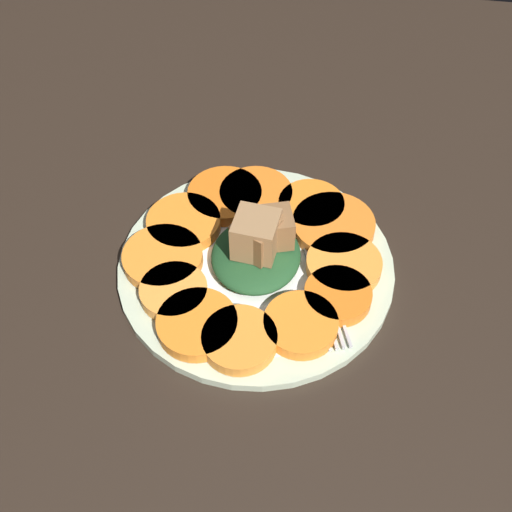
# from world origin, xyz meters

# --- Properties ---
(table_slab) EXTENTS (1.20, 1.20, 0.02)m
(table_slab) POSITION_xyz_m (0.00, 0.00, 0.01)
(table_slab) COLOR black
(table_slab) RESTS_ON ground
(plate) EXTENTS (0.29, 0.29, 0.01)m
(plate) POSITION_xyz_m (0.00, 0.00, 0.03)
(plate) COLOR beige
(plate) RESTS_ON table_slab
(carrot_slice_0) EXTENTS (0.07, 0.07, 0.01)m
(carrot_slice_0) POSITION_xyz_m (0.08, -0.05, 0.04)
(carrot_slice_0) COLOR orange
(carrot_slice_0) RESTS_ON plate
(carrot_slice_1) EXTENTS (0.08, 0.08, 0.01)m
(carrot_slice_1) POSITION_xyz_m (0.09, 0.01, 0.04)
(carrot_slice_1) COLOR orange
(carrot_slice_1) RESTS_ON plate
(carrot_slice_2) EXTENTS (0.08, 0.08, 0.01)m
(carrot_slice_2) POSITION_xyz_m (0.08, 0.05, 0.04)
(carrot_slice_2) COLOR orange
(carrot_slice_2) RESTS_ON plate
(carrot_slice_3) EXTENTS (0.08, 0.08, 0.01)m
(carrot_slice_3) POSITION_xyz_m (0.04, 0.08, 0.04)
(carrot_slice_3) COLOR orange
(carrot_slice_3) RESTS_ON plate
(carrot_slice_4) EXTENTS (0.08, 0.08, 0.01)m
(carrot_slice_4) POSITION_xyz_m (-0.01, 0.10, 0.04)
(carrot_slice_4) COLOR orange
(carrot_slice_4) RESTS_ON plate
(carrot_slice_5) EXTENTS (0.07, 0.07, 0.01)m
(carrot_slice_5) POSITION_xyz_m (-0.06, 0.07, 0.04)
(carrot_slice_5) COLOR #F9963A
(carrot_slice_5) RESTS_ON plate
(carrot_slice_6) EXTENTS (0.08, 0.08, 0.01)m
(carrot_slice_6) POSITION_xyz_m (-0.09, 0.04, 0.04)
(carrot_slice_6) COLOR orange
(carrot_slice_6) RESTS_ON plate
(carrot_slice_7) EXTENTS (0.07, 0.07, 0.01)m
(carrot_slice_7) POSITION_xyz_m (-0.10, 0.00, 0.04)
(carrot_slice_7) COLOR orange
(carrot_slice_7) RESTS_ON plate
(carrot_slice_8) EXTENTS (0.07, 0.07, 0.01)m
(carrot_slice_8) POSITION_xyz_m (-0.07, -0.05, 0.04)
(carrot_slice_8) COLOR orange
(carrot_slice_8) RESTS_ON plate
(carrot_slice_9) EXTENTS (0.07, 0.07, 0.01)m
(carrot_slice_9) POSITION_xyz_m (-0.04, -0.09, 0.04)
(carrot_slice_9) COLOR orange
(carrot_slice_9) RESTS_ON plate
(carrot_slice_10) EXTENTS (0.08, 0.08, 0.01)m
(carrot_slice_10) POSITION_xyz_m (0.01, -0.09, 0.04)
(carrot_slice_10) COLOR orange
(carrot_slice_10) RESTS_ON plate
(carrot_slice_11) EXTENTS (0.09, 0.09, 0.01)m
(carrot_slice_11) POSITION_xyz_m (0.06, -0.08, 0.04)
(carrot_slice_11) COLOR orange
(carrot_slice_11) RESTS_ON plate
(center_pile) EXTENTS (0.10, 0.09, 0.06)m
(center_pile) POSITION_xyz_m (0.00, -0.00, 0.06)
(center_pile) COLOR #1E4723
(center_pile) RESTS_ON plate
(fork) EXTENTS (0.17, 0.07, 0.00)m
(fork) POSITION_xyz_m (-0.01, -0.07, 0.03)
(fork) COLOR #B2B2B7
(fork) RESTS_ON plate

